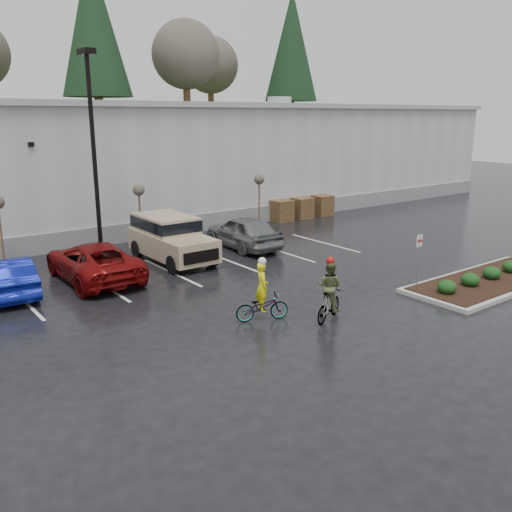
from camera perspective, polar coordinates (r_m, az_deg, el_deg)
ground at (r=18.71m, az=9.88°, el=-5.95°), size 120.00×120.00×0.00m
warehouse at (r=36.35m, az=-16.23°, el=9.58°), size 60.50×15.50×7.20m
wooded_ridge at (r=58.42m, az=-24.48°, el=9.94°), size 80.00×25.00×6.00m
lamppost at (r=25.49m, az=-16.83°, el=12.20°), size 0.50×1.00×9.22m
sapling_mid at (r=27.62m, az=-12.23°, el=6.46°), size 0.60×0.60×3.20m
sapling_east at (r=31.47m, az=0.33°, el=7.76°), size 0.60×0.60×3.20m
pallet_stack_a at (r=34.08m, az=2.67°, el=4.79°), size 1.20×1.20×1.35m
pallet_stack_b at (r=35.17m, az=4.81°, el=5.07°), size 1.20×1.20×1.35m
pallet_stack_c at (r=36.38m, az=6.94°, el=5.33°), size 1.20×1.20×1.35m
curb_island at (r=23.58m, az=23.49°, el=-2.43°), size 8.00×3.00×0.15m
mulch_bed at (r=23.55m, az=23.52°, el=-2.21°), size 7.60×2.60×0.04m
shrub_a at (r=21.01m, az=19.47°, el=-3.09°), size 0.70×0.70×0.52m
shrub_b at (r=22.23m, az=21.64°, el=-2.33°), size 0.70×0.70×0.52m
shrub_c at (r=23.49m, az=23.58°, el=-1.65°), size 0.70×0.70×0.52m
shrub_d at (r=24.77m, az=25.31°, el=-1.03°), size 0.70×0.70×0.52m
fire_lane_sign at (r=21.23m, az=16.73°, el=0.11°), size 0.30×0.05×2.20m
car_blue at (r=22.07m, az=-24.55°, el=-1.97°), size 1.81×4.37×1.41m
car_red at (r=22.79m, az=-16.75°, el=-0.54°), size 2.66×5.64×1.56m
suv_tan at (r=24.85m, az=-8.81°, el=1.75°), size 2.20×5.10×2.06m
car_grey at (r=27.12m, az=-1.35°, el=2.57°), size 2.21×4.95×1.65m
cyclist_hivis at (r=17.60m, az=0.64°, el=-4.74°), size 1.86×1.20×2.13m
cyclist_olive at (r=17.72m, az=7.70°, el=-4.31°), size 1.71×1.08×2.14m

